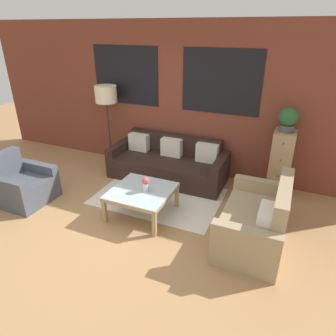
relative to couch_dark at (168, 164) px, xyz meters
name	(u,v)px	position (x,y,z in m)	size (l,w,h in m)	color
ground_plane	(104,232)	(-0.15, -1.95, -0.28)	(16.00, 16.00, 0.00)	#AD7F51
wall_back_brick	(171,99)	(-0.15, 0.49, 1.12)	(8.40, 0.09, 2.80)	brown
rug	(159,196)	(0.14, -0.74, -0.28)	(2.10, 1.43, 0.00)	silver
couch_dark	(168,164)	(0.00, 0.00, 0.00)	(2.19, 0.88, 0.78)	black
settee_vintage	(257,222)	(1.85, -1.31, 0.03)	(0.80, 1.41, 0.92)	tan
armchair_corner	(23,185)	(-1.87, -1.75, -0.01)	(0.80, 0.79, 0.84)	#474C56
coffee_table	(142,194)	(0.14, -1.33, 0.08)	(0.90, 0.90, 0.43)	silver
floor_lamp	(106,97)	(-1.38, 0.12, 1.14)	(0.42, 0.42, 1.64)	#2D2D2D
drawer_cabinet	(280,163)	(1.98, 0.20, 0.29)	(0.35, 0.43, 1.14)	tan
potted_plant	(288,119)	(1.98, 0.20, 1.06)	(0.30, 0.30, 0.39)	#47474C
flower_vase	(146,183)	(0.21, -1.34, 0.28)	(0.11, 0.11, 0.23)	silver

